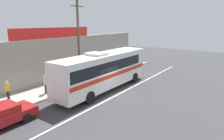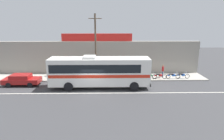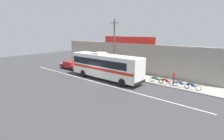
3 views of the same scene
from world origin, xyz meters
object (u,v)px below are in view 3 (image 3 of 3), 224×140
object	(u,v)px
motorcycle_red	(192,86)
motorcycle_green	(181,84)
motorcycle_black	(156,79)
pedestrian_by_curb	(94,62)
parked_car	(70,65)
pedestrian_far_right	(100,64)
pedestrian_far_left	(174,76)
intercity_bus	(105,65)
motorcycle_orange	(166,81)
utility_pole	(114,46)

from	to	relation	value
motorcycle_red	motorcycle_green	distance (m)	1.31
motorcycle_black	pedestrian_by_curb	distance (m)	13.72
parked_car	motorcycle_red	distance (m)	20.59
parked_car	pedestrian_far_right	size ratio (longest dim) A/B	2.49
motorcycle_red	pedestrian_far_right	xyz separation A→B (m)	(-15.24, 0.38, 0.60)
motorcycle_red	pedestrian_far_left	xyz separation A→B (m)	(-2.46, 0.77, 0.57)
parked_car	motorcycle_green	distance (m)	19.28
intercity_bus	parked_car	world-z (taller)	intercity_bus
motorcycle_green	motorcycle_black	world-z (taller)	same
intercity_bus	parked_car	distance (m)	9.61
motorcycle_red	motorcycle_black	size ratio (longest dim) A/B	1.03
motorcycle_orange	pedestrian_far_left	size ratio (longest dim) A/B	1.13
motorcycle_green	pedestrian_by_curb	world-z (taller)	pedestrian_by_curb
motorcycle_red	motorcycle_orange	distance (m)	3.10
motorcycle_black	pedestrian_far_left	size ratio (longest dim) A/B	1.08
utility_pole	pedestrian_far_right	bearing A→B (deg)	170.49
motorcycle_red	pedestrian_far_left	bearing A→B (deg)	162.62
motorcycle_green	motorcycle_black	distance (m)	3.15
parked_car	motorcycle_red	bearing A→B (deg)	5.70
parked_car	motorcycle_orange	distance (m)	17.50
pedestrian_far_left	parked_car	bearing A→B (deg)	-171.12
intercity_bus	motorcycle_red	xyz separation A→B (m)	(11.01, 2.98, -1.50)
motorcycle_orange	motorcycle_black	bearing A→B (deg)	-179.29
motorcycle_green	pedestrian_far_right	distance (m)	13.96
utility_pole	motorcycle_black	world-z (taller)	utility_pole
utility_pole	motorcycle_green	size ratio (longest dim) A/B	4.29
utility_pole	motorcycle_black	distance (m)	8.08
parked_car	motorcycle_black	xyz separation A→B (m)	(16.03, 1.93, -0.17)
motorcycle_green	pedestrian_far_left	size ratio (longest dim) A/B	1.15
utility_pole	pedestrian_far_left	bearing A→B (deg)	6.36
intercity_bus	motorcycle_black	bearing A→B (deg)	23.60
utility_pole	pedestrian_far_right	xyz separation A→B (m)	(-3.72, 0.62, -3.32)
intercity_bus	motorcycle_green	bearing A→B (deg)	16.70
pedestrian_by_curb	pedestrian_far_left	distance (m)	15.61
motorcycle_red	motorcycle_black	world-z (taller)	same
utility_pole	motorcycle_green	bearing A→B (deg)	0.97
intercity_bus	motorcycle_red	distance (m)	11.50
motorcycle_orange	pedestrian_far_left	world-z (taller)	pedestrian_far_left
intercity_bus	motorcycle_red	bearing A→B (deg)	15.14
parked_car	motorcycle_green	size ratio (longest dim) A/B	2.22
utility_pole	intercity_bus	bearing A→B (deg)	-79.43
motorcycle_orange	intercity_bus	bearing A→B (deg)	-159.99
intercity_bus	pedestrian_by_curb	bearing A→B (deg)	147.09
pedestrian_by_curb	pedestrian_far_left	xyz separation A→B (m)	(15.59, -0.81, 0.02)
intercity_bus	pedestrian_far_left	size ratio (longest dim) A/B	6.79
pedestrian_far_right	parked_car	bearing A→B (deg)	-155.15
motorcycle_red	pedestrian_by_curb	world-z (taller)	pedestrian_by_curb
motorcycle_black	pedestrian_by_curb	bearing A→B (deg)	172.91
motorcycle_red	pedestrian_far_right	bearing A→B (deg)	178.55
pedestrian_far_left	pedestrian_far_right	bearing A→B (deg)	-178.27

